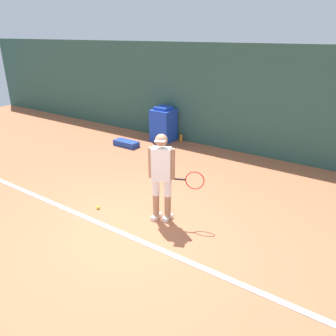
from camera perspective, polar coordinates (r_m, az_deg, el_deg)
The scene contains 8 objects.
ground_plane at distance 5.92m, azimuth -6.37°, elevation -11.08°, with size 24.00×24.00×0.00m, color #B76642.
back_wall at distance 9.51m, azimuth 13.95°, elevation 11.25°, with size 24.00×0.10×3.01m.
court_baseline at distance 5.84m, azimuth -7.17°, elevation -11.55°, with size 21.60×0.10×0.01m.
tennis_player at distance 5.83m, azimuth -0.97°, elevation -1.06°, with size 0.93×0.50×1.67m.
tennis_ball at distance 6.72m, azimuth -12.07°, elevation -6.72°, with size 0.07×0.07×0.07m.
covered_chair at distance 10.57m, azimuth -0.79°, elevation 7.58°, with size 0.67×0.64×1.11m.
equipment_bag at distance 10.22m, azimuth -7.28°, elevation 4.27°, with size 0.80×0.35×0.17m.
water_bottle at distance 10.53m, azimuth 2.27°, elevation 5.23°, with size 0.08×0.08×0.28m.
Camera 1 is at (3.32, -3.65, 3.26)m, focal length 35.00 mm.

